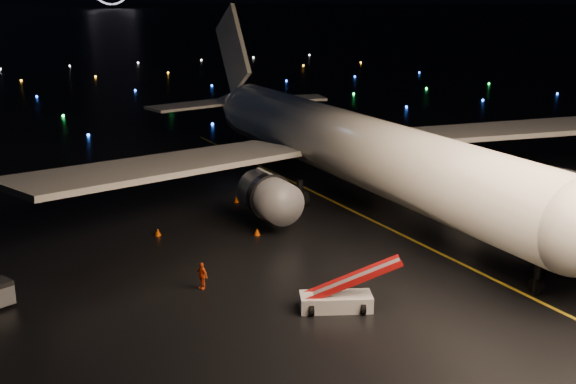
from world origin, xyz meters
The scene contains 8 objects.
lane_centre centered at (12.00, 15.00, 0.01)m, with size 0.25×80.00×0.02m, color gold.
airliner centered at (13.14, 25.56, 7.95)m, with size 56.14×53.34×15.91m, color white, non-canonical shape.
belt_loader centered at (1.02, 4.81, 1.44)m, with size 5.92×1.61×2.87m, color silver, non-canonical shape.
crew_c centered at (-4.61, 11.06, 0.84)m, with size 0.98×0.41×1.67m, color #F45716.
safety_cone_0 centered at (2.52, 18.46, 0.27)m, with size 0.48×0.48×0.54m, color #FF5100.
safety_cone_1 centered at (4.56, 27.00, 0.24)m, with size 0.43×0.43×0.49m, color #FF5100.
safety_cone_2 centered at (-3.99, 21.73, 0.27)m, with size 0.48×0.48×0.54m, color #FF5100.
taxiway_lights centered at (0.00, 106.00, 0.18)m, with size 164.00×92.00×0.36m, color black, non-canonical shape.
Camera 1 is at (-18.64, -27.12, 17.34)m, focal length 45.00 mm.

